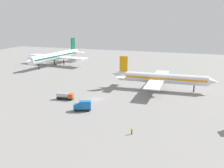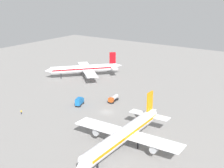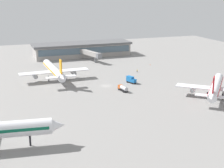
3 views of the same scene
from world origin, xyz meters
The scene contains 6 objects.
ground centered at (0.00, 0.00, 0.00)m, with size 288.00×288.00×0.00m, color gray.
airplane_at_gate centered at (21.20, -20.52, 4.91)m, with size 35.51×44.36×13.51m.
airplane_taxiing centered at (-38.43, 33.06, 4.62)m, with size 31.31×34.08×12.70m.
fuel_truck centered at (-4.47, 10.88, 1.39)m, with size 2.94×6.51×2.50m.
catering_truck centered at (-13.40, -0.65, 1.70)m, with size 3.70×5.91×3.30m.
ground_crew_worker centered at (-25.59, -20.40, 0.85)m, with size 0.47×0.56×1.67m.
Camera 2 is at (66.82, -92.06, 47.02)m, focal length 50.70 mm.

